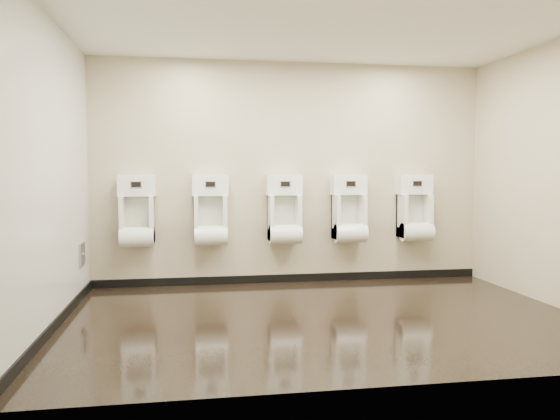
# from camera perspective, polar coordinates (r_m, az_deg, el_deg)

# --- Properties ---
(ground) EXTENTS (5.00, 3.50, 0.00)m
(ground) POSITION_cam_1_polar(r_m,az_deg,el_deg) (5.44, 4.65, -11.10)
(ground) COLOR black
(ground) RESTS_ON ground
(ceiling) EXTENTS (5.00, 3.50, 0.00)m
(ceiling) POSITION_cam_1_polar(r_m,az_deg,el_deg) (5.43, 4.82, 18.73)
(ceiling) COLOR silver
(back_wall) EXTENTS (5.00, 0.02, 2.80)m
(back_wall) POSITION_cam_1_polar(r_m,az_deg,el_deg) (6.97, 1.25, 3.86)
(back_wall) COLOR #BEB497
(back_wall) RESTS_ON ground
(front_wall) EXTENTS (5.00, 0.02, 2.80)m
(front_wall) POSITION_cam_1_polar(r_m,az_deg,el_deg) (3.58, 11.52, 3.65)
(front_wall) COLOR #BEB497
(front_wall) RESTS_ON ground
(left_wall) EXTENTS (0.02, 3.50, 2.80)m
(left_wall) POSITION_cam_1_polar(r_m,az_deg,el_deg) (5.25, -22.87, 3.50)
(left_wall) COLOR #BEB497
(left_wall) RESTS_ON ground
(tile_overlay_left) EXTENTS (0.01, 3.50, 2.80)m
(tile_overlay_left) POSITION_cam_1_polar(r_m,az_deg,el_deg) (5.25, -22.81, 3.51)
(tile_overlay_left) COLOR white
(tile_overlay_left) RESTS_ON ground
(skirting_back) EXTENTS (5.00, 0.02, 0.10)m
(skirting_back) POSITION_cam_1_polar(r_m,az_deg,el_deg) (7.09, 1.25, -7.12)
(skirting_back) COLOR black
(skirting_back) RESTS_ON ground
(skirting_left) EXTENTS (0.02, 3.50, 0.10)m
(skirting_left) POSITION_cam_1_polar(r_m,az_deg,el_deg) (5.42, -22.35, -10.91)
(skirting_left) COLOR black
(skirting_left) RESTS_ON ground
(access_panel) EXTENTS (0.04, 0.25, 0.25)m
(access_panel) POSITION_cam_1_polar(r_m,az_deg,el_deg) (6.48, -19.99, -4.37)
(access_panel) COLOR #9E9EA3
(access_panel) RESTS_ON left_wall
(urinal_0) EXTENTS (0.45, 0.34, 0.85)m
(urinal_0) POSITION_cam_1_polar(r_m,az_deg,el_deg) (6.75, -14.70, -0.65)
(urinal_0) COLOR white
(urinal_0) RESTS_ON back_wall
(urinal_1) EXTENTS (0.45, 0.34, 0.85)m
(urinal_1) POSITION_cam_1_polar(r_m,az_deg,el_deg) (6.72, -7.28, -0.57)
(urinal_1) COLOR white
(urinal_1) RESTS_ON back_wall
(urinal_2) EXTENTS (0.45, 0.34, 0.85)m
(urinal_2) POSITION_cam_1_polar(r_m,az_deg,el_deg) (6.82, 0.47, -0.48)
(urinal_2) COLOR white
(urinal_2) RESTS_ON back_wall
(urinal_3) EXTENTS (0.45, 0.34, 0.85)m
(urinal_3) POSITION_cam_1_polar(r_m,az_deg,el_deg) (7.01, 7.25, -0.39)
(urinal_3) COLOR white
(urinal_3) RESTS_ON back_wall
(urinal_4) EXTENTS (0.45, 0.34, 0.85)m
(urinal_4) POSITION_cam_1_polar(r_m,az_deg,el_deg) (7.31, 13.92, -0.29)
(urinal_4) COLOR white
(urinal_4) RESTS_ON back_wall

